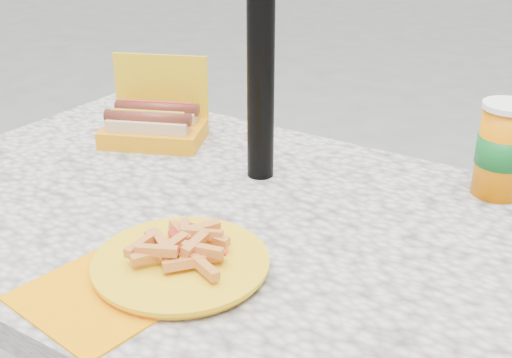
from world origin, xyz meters
The scene contains 4 objects.
picnic_table centered at (0.00, 0.00, 0.64)m, with size 1.20×0.80×0.75m.
hotdog_box centered at (-0.29, 0.19, 0.79)m, with size 0.25×0.22×0.17m.
fries_plate centered at (0.07, -0.19, 0.76)m, with size 0.29×0.35×0.05m.
soda_cup centered at (0.40, 0.32, 0.84)m, with size 0.09×0.09×0.17m.
Camera 1 is at (0.60, -0.78, 1.27)m, focal length 45.00 mm.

